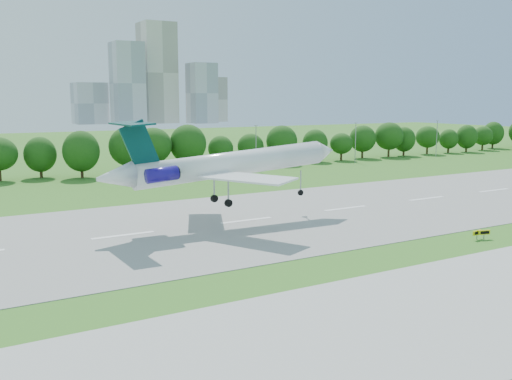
{
  "coord_description": "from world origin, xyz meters",
  "views": [
    {
      "loc": [
        -63.33,
        -52.23,
        19.05
      ],
      "look_at": [
        -22.35,
        18.0,
        6.11
      ],
      "focal_mm": 40.0,
      "sensor_mm": 36.0,
      "label": 1
    }
  ],
  "objects_px": {
    "taxi_sign_left": "(484,233)",
    "service_vehicle_b": "(165,175)",
    "airliner": "(222,164)",
    "service_vehicle_a": "(135,174)"
  },
  "relations": [
    {
      "from": "service_vehicle_a",
      "to": "service_vehicle_b",
      "type": "bearing_deg",
      "value": -145.56
    },
    {
      "from": "taxi_sign_left",
      "to": "service_vehicle_a",
      "type": "xyz_separation_m",
      "value": [
        -20.31,
        87.93,
        -0.33
      ]
    },
    {
      "from": "service_vehicle_a",
      "to": "service_vehicle_b",
      "type": "relative_size",
      "value": 1.18
    },
    {
      "from": "service_vehicle_a",
      "to": "service_vehicle_b",
      "type": "distance_m",
      "value": 7.9
    },
    {
      "from": "airliner",
      "to": "service_vehicle_a",
      "type": "height_order",
      "value": "airliner"
    },
    {
      "from": "airliner",
      "to": "service_vehicle_b",
      "type": "distance_m",
      "value": 57.81
    },
    {
      "from": "taxi_sign_left",
      "to": "service_vehicle_b",
      "type": "distance_m",
      "value": 84.02
    },
    {
      "from": "taxi_sign_left",
      "to": "service_vehicle_b",
      "type": "xyz_separation_m",
      "value": [
        -14.31,
        82.79,
        -0.41
      ]
    },
    {
      "from": "airliner",
      "to": "taxi_sign_left",
      "type": "xyz_separation_m",
      "value": [
        26.69,
        -27.0,
        -8.33
      ]
    },
    {
      "from": "airliner",
      "to": "taxi_sign_left",
      "type": "relative_size",
      "value": 22.44
    }
  ]
}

